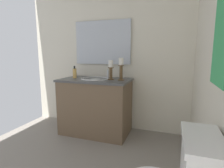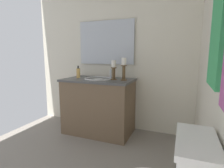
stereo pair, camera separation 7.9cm
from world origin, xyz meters
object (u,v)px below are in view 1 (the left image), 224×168
at_px(mirror, 102,43).
at_px(vanity_cabinet, 96,106).
at_px(candle_holder_tall, 121,68).
at_px(candle_holder_short, 111,69).
at_px(soap_bottle, 75,73).
at_px(sink_basin, 95,82).

bearing_deg(mirror, vanity_cabinet, -0.01).
xyz_separation_m(vanity_cabinet, candle_holder_tall, (0.01, 0.38, 0.56)).
height_order(mirror, candle_holder_short, mirror).
bearing_deg(candle_holder_short, soap_bottle, -89.28).
xyz_separation_m(mirror, soap_bottle, (0.28, -0.33, -0.45)).
relative_size(sink_basin, mirror, 0.45).
height_order(candle_holder_short, soap_bottle, candle_holder_short).
bearing_deg(soap_bottle, vanity_cabinet, 90.72).
distance_m(vanity_cabinet, mirror, 0.97).
distance_m(sink_basin, mirror, 0.63).
height_order(sink_basin, candle_holder_short, candle_holder_short).
bearing_deg(candle_holder_short, sink_basin, -89.28).
bearing_deg(soap_bottle, mirror, 130.61).
distance_m(sink_basin, candle_holder_short, 0.29).
bearing_deg(sink_basin, candle_holder_short, 90.72).
distance_m(mirror, candle_holder_tall, 0.60).
distance_m(candle_holder_tall, soap_bottle, 0.72).
xyz_separation_m(vanity_cabinet, soap_bottle, (0.00, -0.33, 0.47)).
height_order(vanity_cabinet, soap_bottle, soap_bottle).
bearing_deg(candle_holder_tall, vanity_cabinet, -90.77).
height_order(sink_basin, soap_bottle, soap_bottle).
height_order(sink_basin, candle_holder_tall, candle_holder_tall).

